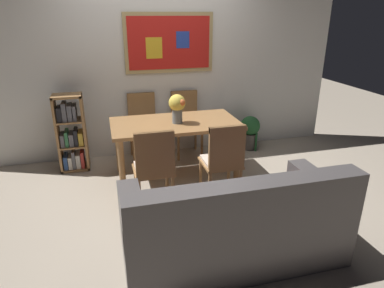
{
  "coord_description": "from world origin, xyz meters",
  "views": [
    {
      "loc": [
        -0.79,
        -3.45,
        1.95
      ],
      "look_at": [
        0.07,
        -0.23,
        0.65
      ],
      "focal_mm": 31.72,
      "sensor_mm": 36.0,
      "label": 1
    }
  ],
  "objects": [
    {
      "name": "dining_chair_near_left",
      "position": [
        -0.36,
        -0.39,
        0.54
      ],
      "size": [
        0.4,
        0.41,
        0.91
      ],
      "color": "#9E7042",
      "rests_on": "ground_plane"
    },
    {
      "name": "potted_ivy",
      "position": [
        1.3,
        0.99,
        0.27
      ],
      "size": [
        0.29,
        0.29,
        0.54
      ],
      "color": "#4C4742",
      "rests_on": "ground_plane"
    },
    {
      "name": "ground_plane",
      "position": [
        0.0,
        0.0,
        0.0
      ],
      "size": [
        12.0,
        12.0,
        0.0
      ],
      "primitive_type": "plane",
      "color": "tan"
    },
    {
      "name": "wall_back_with_painting",
      "position": [
        0.0,
        1.28,
        1.31
      ],
      "size": [
        5.2,
        0.14,
        2.6
      ],
      "color": "silver",
      "rests_on": "ground_plane"
    },
    {
      "name": "dining_chair_near_right",
      "position": [
        0.36,
        -0.4,
        0.54
      ],
      "size": [
        0.4,
        0.41,
        0.91
      ],
      "color": "#9E7042",
      "rests_on": "ground_plane"
    },
    {
      "name": "dining_table",
      "position": [
        0.02,
        0.35,
        0.62
      ],
      "size": [
        1.52,
        0.82,
        0.72
      ],
      "color": "#9E7042",
      "rests_on": "ground_plane"
    },
    {
      "name": "flower_vase",
      "position": [
        0.04,
        0.31,
        0.93
      ],
      "size": [
        0.2,
        0.2,
        0.34
      ],
      "color": "slate",
      "rests_on": "dining_table"
    },
    {
      "name": "leather_couch",
      "position": [
        0.15,
        -1.28,
        0.31
      ],
      "size": [
        1.8,
        0.84,
        0.84
      ],
      "color": "#514C4C",
      "rests_on": "ground_plane"
    },
    {
      "name": "dining_chair_far_right",
      "position": [
        0.33,
        1.07,
        0.54
      ],
      "size": [
        0.4,
        0.41,
        0.91
      ],
      "color": "#9E7042",
      "rests_on": "ground_plane"
    },
    {
      "name": "bookshelf",
      "position": [
        -1.23,
        0.92,
        0.47
      ],
      "size": [
        0.36,
        0.28,
        1.0
      ],
      "color": "#9E7042",
      "rests_on": "ground_plane"
    },
    {
      "name": "dining_chair_far_left",
      "position": [
        -0.29,
        1.09,
        0.54
      ],
      "size": [
        0.4,
        0.41,
        0.91
      ],
      "color": "#9E7042",
      "rests_on": "ground_plane"
    }
  ]
}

